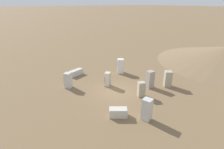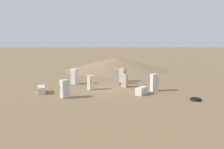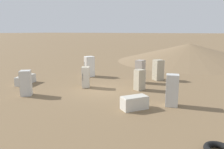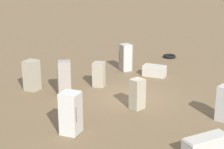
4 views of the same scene
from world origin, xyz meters
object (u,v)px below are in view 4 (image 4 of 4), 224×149
discarded_fridge_6 (32,75)px  discarded_fridge_7 (99,74)px  discarded_fridge_0 (137,94)px  discarded_fridge_5 (64,77)px  discarded_fridge_3 (154,71)px  scrap_tire (169,56)px  discarded_fridge_4 (206,145)px  discarded_fridge_8 (71,113)px  discarded_fridge_2 (126,57)px

discarded_fridge_6 → discarded_fridge_7: 3.86m
discarded_fridge_0 → discarded_fridge_5: discarded_fridge_5 is taller
discarded_fridge_3 → scrap_tire: 4.99m
discarded_fridge_5 → discarded_fridge_3: bearing=-66.4°
discarded_fridge_4 → discarded_fridge_8: 5.70m
discarded_fridge_3 → discarded_fridge_5: size_ratio=0.84×
discarded_fridge_6 → scrap_tire: bearing=-24.3°
discarded_fridge_7 → scrap_tire: bearing=-23.1°
discarded_fridge_0 → discarded_fridge_8: discarded_fridge_8 is taller
discarded_fridge_2 → discarded_fridge_7: discarded_fridge_2 is taller
discarded_fridge_7 → discarded_fridge_2: bearing=-12.7°
discarded_fridge_0 → discarded_fridge_6: bearing=-159.7°
discarded_fridge_0 → discarded_fridge_4: size_ratio=0.77×
discarded_fridge_0 → scrap_tire: bearing=119.0°
discarded_fridge_2 → discarded_fridge_3: size_ratio=1.15×
discarded_fridge_3 → scrap_tire: discarded_fridge_3 is taller
discarded_fridge_3 → discarded_fridge_6: bearing=-45.1°
discarded_fridge_2 → discarded_fridge_4: bearing=166.9°
discarded_fridge_7 → discarded_fridge_6: bearing=113.8°
discarded_fridge_2 → discarded_fridge_4: discarded_fridge_2 is taller
discarded_fridge_0 → discarded_fridge_4: 5.10m
discarded_fridge_4 → discarded_fridge_7: discarded_fridge_7 is taller
discarded_fridge_6 → scrap_tire: (-10.21, -5.48, -0.76)m
discarded_fridge_3 → discarded_fridge_2: bearing=-99.9°
discarded_fridge_0 → discarded_fridge_3: 5.67m
discarded_fridge_5 → discarded_fridge_8: 5.12m
scrap_tire → discarded_fridge_5: bearing=37.3°
discarded_fridge_6 → discarded_fridge_2: bearing=-28.2°
discarded_fridge_3 → discarded_fridge_4: bearing=30.4°
discarded_fridge_0 → discarded_fridge_6: 6.50m
discarded_fridge_4 → discarded_fridge_6: (6.69, -8.75, 0.53)m
discarded_fridge_2 → discarded_fridge_6: size_ratio=1.03×
discarded_fridge_2 → discarded_fridge_6: bearing=98.5°
discarded_fridge_5 → discarded_fridge_7: 2.23m
discarded_fridge_4 → discarded_fridge_5: 9.24m
discarded_fridge_5 → scrap_tire: size_ratio=1.96×
discarded_fridge_8 → discarded_fridge_7: bearing=-167.0°
discarded_fridge_0 → discarded_fridge_5: (3.41, -2.96, 0.15)m
discarded_fridge_2 → scrap_tire: bearing=-72.3°
discarded_fridge_2 → discarded_fridge_8: bearing=137.5°
discarded_fridge_8 → scrap_tire: (-8.51, -11.53, -0.83)m
discarded_fridge_0 → discarded_fridge_2: discarded_fridge_2 is taller
discarded_fridge_5 → discarded_fridge_6: bearing=66.3°
discarded_fridge_5 → discarded_fridge_6: discarded_fridge_5 is taller
discarded_fridge_0 → discarded_fridge_8: bearing=-91.2°
scrap_tire → discarded_fridge_8: bearing=53.6°
discarded_fridge_8 → scrap_tire: 14.35m
discarded_fridge_0 → discarded_fridge_7: bearing=166.7°
discarded_fridge_8 → discarded_fridge_2: bearing=-173.6°
scrap_tire → discarded_fridge_0: bearing=61.9°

